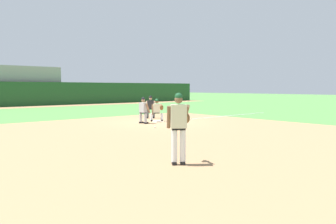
{
  "coord_description": "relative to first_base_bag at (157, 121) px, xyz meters",
  "views": [
    {
      "loc": [
        -11.74,
        -14.63,
        2.0
      ],
      "look_at": [
        -4.28,
        -5.95,
        1.14
      ],
      "focal_mm": 35.0,
      "sensor_mm": 36.0,
      "label": 1
    }
  ],
  "objects": [
    {
      "name": "ground_plane",
      "position": [
        0.0,
        0.0,
        -0.04
      ],
      "size": [
        160.0,
        160.0,
        0.0
      ],
      "primitive_type": "plane",
      "color": "#518942"
    },
    {
      "name": "infield_dirt_patch",
      "position": [
        -3.06,
        -4.25,
        -0.04
      ],
      "size": [
        18.0,
        18.0,
        0.01
      ],
      "primitive_type": "cube",
      "color": "#A87F56",
      "rests_on": "ground"
    },
    {
      "name": "warning_track_strip",
      "position": [
        0.0,
        20.0,
        -0.04
      ],
      "size": [
        48.0,
        3.2,
        0.01
      ],
      "primitive_type": "cube",
      "color": "#A87F56",
      "rests_on": "ground"
    },
    {
      "name": "foul_line_stripe",
      "position": [
        5.41,
        0.0,
        -0.04
      ],
      "size": [
        10.83,
        0.1,
        0.0
      ],
      "primitive_type": "cube",
      "color": "white",
      "rests_on": "ground"
    },
    {
      "name": "first_base_bag",
      "position": [
        0.0,
        0.0,
        0.0
      ],
      "size": [
        0.38,
        0.38,
        0.09
      ],
      "primitive_type": "cube",
      "color": "white",
      "rests_on": "ground"
    },
    {
      "name": "baseball",
      "position": [
        -1.77,
        -2.04,
        -0.01
      ],
      "size": [
        0.07,
        0.07,
        0.07
      ],
      "primitive_type": "sphere",
      "color": "white",
      "rests_on": "ground"
    },
    {
      "name": "pitcher",
      "position": [
        -6.08,
        -8.47,
        1.01
      ],
      "size": [
        0.84,
        0.56,
        1.86
      ],
      "color": "black",
      "rests_on": "ground"
    },
    {
      "name": "first_baseman",
      "position": [
        0.25,
        0.3,
        0.69
      ],
      "size": [
        0.73,
        1.08,
        1.34
      ],
      "color": "black",
      "rests_on": "ground"
    },
    {
      "name": "baserunner",
      "position": [
        -1.04,
        -0.08,
        0.75
      ],
      "size": [
        0.47,
        0.61,
        1.46
      ],
      "color": "black",
      "rests_on": "ground"
    },
    {
      "name": "umpire",
      "position": [
        1.21,
        2.17,
        0.75
      ],
      "size": [
        0.68,
        0.64,
        1.46
      ],
      "color": "black",
      "rests_on": "ground"
    },
    {
      "name": "outfield_wall",
      "position": [
        0.0,
        22.0,
        1.26
      ],
      "size": [
        48.0,
        0.5,
        2.6
      ],
      "color": "#1E4C23",
      "rests_on": "ground"
    },
    {
      "name": "stadium_seating_block",
      "position": [
        0.0,
        24.47,
        2.16
      ],
      "size": [
        7.76,
        3.35,
        4.35
      ],
      "color": "gray",
      "rests_on": "ground"
    }
  ]
}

